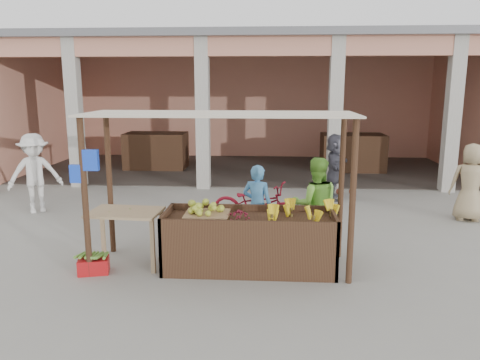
# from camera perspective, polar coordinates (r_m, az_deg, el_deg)

# --- Properties ---
(ground) EXTENTS (60.00, 60.00, 0.00)m
(ground) POSITION_cam_1_polar(r_m,az_deg,el_deg) (7.42, -2.80, -10.58)
(ground) COLOR gray
(ground) RESTS_ON ground
(market_building) EXTENTS (14.40, 6.40, 4.20)m
(market_building) POSITION_cam_1_polar(r_m,az_deg,el_deg) (15.76, 0.98, 11.28)
(market_building) COLOR tan
(market_building) RESTS_ON ground
(fruit_stall) EXTENTS (2.60, 0.95, 0.80)m
(fruit_stall) POSITION_cam_1_polar(r_m,az_deg,el_deg) (7.24, 1.14, -7.76)
(fruit_stall) COLOR #462E1C
(fruit_stall) RESTS_ON ground
(stall_awning) EXTENTS (4.09, 1.35, 2.39)m
(stall_awning) POSITION_cam_1_polar(r_m,az_deg,el_deg) (6.98, -3.03, 4.82)
(stall_awning) COLOR #462E1C
(stall_awning) RESTS_ON ground
(banana_heap) EXTENTS (1.05, 0.57, 0.19)m
(banana_heap) POSITION_cam_1_polar(r_m,az_deg,el_deg) (7.12, 7.35, -4.01)
(banana_heap) COLOR yellow
(banana_heap) RESTS_ON fruit_stall
(melon_tray) EXTENTS (0.67, 0.58, 0.19)m
(melon_tray) POSITION_cam_1_polar(r_m,az_deg,el_deg) (7.20, -4.05, -3.84)
(melon_tray) COLOR #9E7951
(melon_tray) RESTS_ON fruit_stall
(berry_heap) EXTENTS (0.45, 0.37, 0.14)m
(berry_heap) POSITION_cam_1_polar(r_m,az_deg,el_deg) (7.09, -0.19, -4.18)
(berry_heap) COLOR maroon
(berry_heap) RESTS_ON fruit_stall
(side_table) EXTENTS (1.13, 0.79, 0.88)m
(side_table) POSITION_cam_1_polar(r_m,az_deg,el_deg) (7.50, -13.76, -4.72)
(side_table) COLOR tan
(side_table) RESTS_ON ground
(papaya_pile) EXTENTS (0.62, 0.35, 0.18)m
(papaya_pile) POSITION_cam_1_polar(r_m,az_deg,el_deg) (7.44, -13.85, -3.02)
(papaya_pile) COLOR #5C9932
(papaya_pile) RESTS_ON side_table
(red_crate) EXTENTS (0.51, 0.42, 0.23)m
(red_crate) POSITION_cam_1_polar(r_m,az_deg,el_deg) (7.51, -17.40, -9.91)
(red_crate) COLOR #B11216
(red_crate) RESTS_ON ground
(plantain_bundle) EXTENTS (0.37, 0.26, 0.07)m
(plantain_bundle) POSITION_cam_1_polar(r_m,az_deg,el_deg) (7.45, -17.48, -8.82)
(plantain_bundle) COLOR #5F9636
(plantain_bundle) RESTS_ON red_crate
(produce_sacks) EXTENTS (0.76, 0.47, 0.58)m
(produce_sacks) POSITION_cam_1_polar(r_m,az_deg,el_deg) (12.34, 12.66, -0.39)
(produce_sacks) COLOR maroon
(produce_sacks) RESTS_ON ground
(vendor_blue) EXTENTS (0.68, 0.58, 1.55)m
(vendor_blue) POSITION_cam_1_polar(r_m,az_deg,el_deg) (8.11, 2.12, -2.85)
(vendor_blue) COLOR #468CC7
(vendor_blue) RESTS_ON ground
(vendor_green) EXTENTS (0.82, 0.48, 1.70)m
(vendor_green) POSITION_cam_1_polar(r_m,az_deg,el_deg) (7.98, 9.19, -2.68)
(vendor_green) COLOR #79C73F
(vendor_green) RESTS_ON ground
(motorcycle) EXTENTS (1.25, 2.02, 1.00)m
(motorcycle) POSITION_cam_1_polar(r_m,az_deg,el_deg) (9.10, 1.91, -3.05)
(motorcycle) COLOR maroon
(motorcycle) RESTS_ON ground
(shopper_a) EXTENTS (1.35, 1.15, 1.89)m
(shopper_a) POSITION_cam_1_polar(r_m,az_deg,el_deg) (11.18, -23.76, 1.09)
(shopper_a) COLOR silver
(shopper_a) RESTS_ON ground
(shopper_c) EXTENTS (0.97, 0.74, 1.79)m
(shopper_c) POSITION_cam_1_polar(r_m,az_deg,el_deg) (10.75, 26.34, 0.21)
(shopper_c) COLOR tan
(shopper_c) RESTS_ON ground
(shopper_d) EXTENTS (1.01, 1.69, 1.71)m
(shopper_d) POSITION_cam_1_polar(r_m,az_deg,el_deg) (11.68, 11.56, 1.81)
(shopper_d) COLOR #44434F
(shopper_d) RESTS_ON ground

